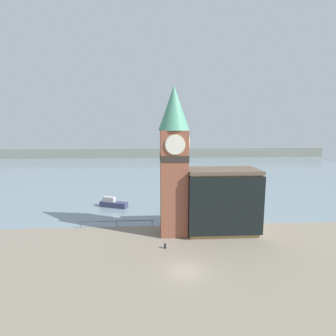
{
  "coord_description": "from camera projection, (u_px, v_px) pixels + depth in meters",
  "views": [
    {
      "loc": [
        -3.45,
        -26.88,
        15.74
      ],
      "look_at": [
        -1.44,
        8.05,
        10.39
      ],
      "focal_mm": 28.0,
      "sensor_mm": 36.0,
      "label": 1
    }
  ],
  "objects": [
    {
      "name": "ground_plane",
      "position": [
        185.0,
        271.0,
        29.1
      ],
      "size": [
        160.0,
        160.0,
        0.0
      ],
      "primitive_type": "plane",
      "color": "gray"
    },
    {
      "name": "water",
      "position": [
        162.0,
        169.0,
        101.94
      ],
      "size": [
        160.0,
        120.0,
        0.0
      ],
      "color": "gray",
      "rests_on": "ground_plane"
    },
    {
      "name": "far_shoreline",
      "position": [
        159.0,
        153.0,
        141.03
      ],
      "size": [
        180.0,
        3.0,
        5.0
      ],
      "color": "gray",
      "rests_on": "water"
    },
    {
      "name": "pier_railing",
      "position": [
        117.0,
        222.0,
        41.8
      ],
      "size": [
        11.96,
        0.08,
        1.09
      ],
      "color": "#333338",
      "rests_on": "ground_plane"
    },
    {
      "name": "clock_tower",
      "position": [
        174.0,
        158.0,
        37.92
      ],
      "size": [
        4.46,
        4.46,
        21.65
      ],
      "color": "brown",
      "rests_on": "ground_plane"
    },
    {
      "name": "pier_building",
      "position": [
        222.0,
        201.0,
        39.33
      ],
      "size": [
        10.67,
        5.79,
        9.75
      ],
      "color": "#A88451",
      "rests_on": "ground_plane"
    },
    {
      "name": "boat_near",
      "position": [
        113.0,
        203.0,
        52.65
      ],
      "size": [
        5.82,
        3.49,
        2.02
      ],
      "rotation": [
        0.0,
        0.0,
        -0.36
      ],
      "color": "#333856",
      "rests_on": "water"
    },
    {
      "name": "mooring_bollard_near",
      "position": [
        165.0,
        246.0,
        34.55
      ],
      "size": [
        0.31,
        0.31,
        0.72
      ],
      "color": "black",
      "rests_on": "ground_plane"
    }
  ]
}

